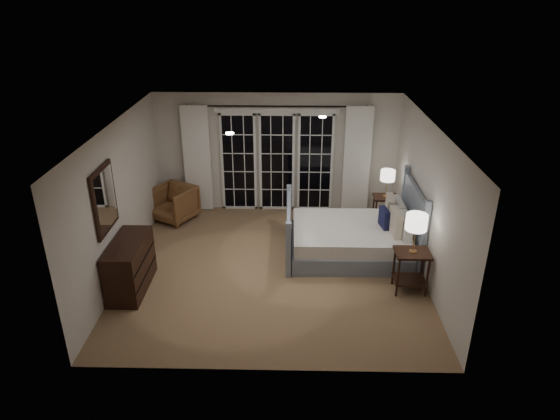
{
  "coord_description": "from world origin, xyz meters",
  "views": [
    {
      "loc": [
        0.29,
        -7.4,
        4.48
      ],
      "look_at": [
        0.12,
        0.09,
        1.05
      ],
      "focal_mm": 32.0,
      "sensor_mm": 36.0,
      "label": 1
    }
  ],
  "objects_px": {
    "nightstand_left": "(411,265)",
    "nightstand_right": "(385,206)",
    "bed": "(353,237)",
    "lamp_left": "(417,222)",
    "dresser": "(130,266)",
    "armchair": "(174,203)",
    "lamp_right": "(388,176)"
  },
  "relations": [
    {
      "from": "nightstand_left",
      "to": "armchair",
      "type": "relative_size",
      "value": 0.88
    },
    {
      "from": "nightstand_left",
      "to": "nightstand_right",
      "type": "height_order",
      "value": "nightstand_left"
    },
    {
      "from": "dresser",
      "to": "bed",
      "type": "bearing_deg",
      "value": 18.32
    },
    {
      "from": "lamp_left",
      "to": "nightstand_left",
      "type": "bearing_deg",
      "value": -26.57
    },
    {
      "from": "bed",
      "to": "armchair",
      "type": "bearing_deg",
      "value": 158.88
    },
    {
      "from": "dresser",
      "to": "armchair",
      "type": "bearing_deg",
      "value": 87.1
    },
    {
      "from": "nightstand_right",
      "to": "nightstand_left",
      "type": "bearing_deg",
      "value": -89.87
    },
    {
      "from": "lamp_left",
      "to": "dresser",
      "type": "height_order",
      "value": "lamp_left"
    },
    {
      "from": "bed",
      "to": "nightstand_left",
      "type": "height_order",
      "value": "bed"
    },
    {
      "from": "bed",
      "to": "lamp_left",
      "type": "xyz_separation_m",
      "value": [
        0.77,
        -1.16,
        0.87
      ]
    },
    {
      "from": "bed",
      "to": "armchair",
      "type": "xyz_separation_m",
      "value": [
        -3.52,
        1.36,
        0.03
      ]
    },
    {
      "from": "lamp_right",
      "to": "dresser",
      "type": "bearing_deg",
      "value": -151.22
    },
    {
      "from": "armchair",
      "to": "dresser",
      "type": "height_order",
      "value": "dresser"
    },
    {
      "from": "bed",
      "to": "lamp_left",
      "type": "relative_size",
      "value": 3.54
    },
    {
      "from": "nightstand_right",
      "to": "lamp_right",
      "type": "height_order",
      "value": "lamp_right"
    },
    {
      "from": "nightstand_left",
      "to": "nightstand_right",
      "type": "bearing_deg",
      "value": 90.13
    },
    {
      "from": "nightstand_left",
      "to": "lamp_right",
      "type": "bearing_deg",
      "value": 90.13
    },
    {
      "from": "armchair",
      "to": "dresser",
      "type": "xyz_separation_m",
      "value": [
        -0.13,
        -2.56,
        0.06
      ]
    },
    {
      "from": "nightstand_right",
      "to": "armchair",
      "type": "xyz_separation_m",
      "value": [
        -4.28,
        0.14,
        -0.05
      ]
    },
    {
      "from": "bed",
      "to": "lamp_left",
      "type": "height_order",
      "value": "lamp_left"
    },
    {
      "from": "nightstand_left",
      "to": "dresser",
      "type": "bearing_deg",
      "value": -179.4
    },
    {
      "from": "nightstand_right",
      "to": "lamp_left",
      "type": "xyz_separation_m",
      "value": [
        0.01,
        -2.38,
        0.8
      ]
    },
    {
      "from": "bed",
      "to": "lamp_left",
      "type": "distance_m",
      "value": 1.64
    },
    {
      "from": "nightstand_right",
      "to": "lamp_left",
      "type": "distance_m",
      "value": 2.51
    },
    {
      "from": "lamp_left",
      "to": "nightstand_right",
      "type": "bearing_deg",
      "value": 90.13
    },
    {
      "from": "nightstand_left",
      "to": "lamp_left",
      "type": "bearing_deg",
      "value": 153.43
    },
    {
      "from": "lamp_right",
      "to": "dresser",
      "type": "height_order",
      "value": "lamp_right"
    },
    {
      "from": "lamp_left",
      "to": "bed",
      "type": "bearing_deg",
      "value": 123.56
    },
    {
      "from": "bed",
      "to": "nightstand_right",
      "type": "relative_size",
      "value": 3.61
    },
    {
      "from": "nightstand_left",
      "to": "dresser",
      "type": "xyz_separation_m",
      "value": [
        -4.42,
        -0.05,
        -0.04
      ]
    },
    {
      "from": "bed",
      "to": "armchair",
      "type": "relative_size",
      "value": 2.82
    },
    {
      "from": "bed",
      "to": "nightstand_right",
      "type": "bearing_deg",
      "value": 57.82
    }
  ]
}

